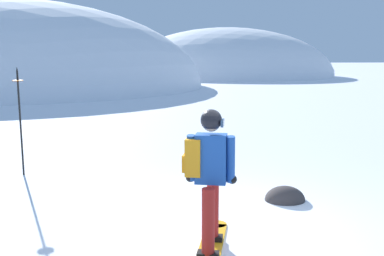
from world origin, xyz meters
The scene contains 6 objects.
ground_plane centered at (0.00, 0.00, 0.00)m, with size 300.00×300.00×0.00m, color white.
ridge_peak_main centered at (-10.74, 28.71, 0.00)m, with size 29.08×26.17×12.89m.
ridge_peak_far centered at (9.24, 44.97, 0.00)m, with size 24.73×22.25×11.17m.
snowboarder_main centered at (-0.28, -0.43, 0.92)m, with size 0.71×1.78×1.71m.
piste_marker_near centered at (-3.36, 3.34, 1.20)m, with size 0.20×0.20×2.12m.
rock_mid centered at (1.26, 1.22, 0.00)m, with size 0.66×0.56×0.46m.
Camera 1 is at (-1.08, -5.30, 2.31)m, focal length 40.57 mm.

